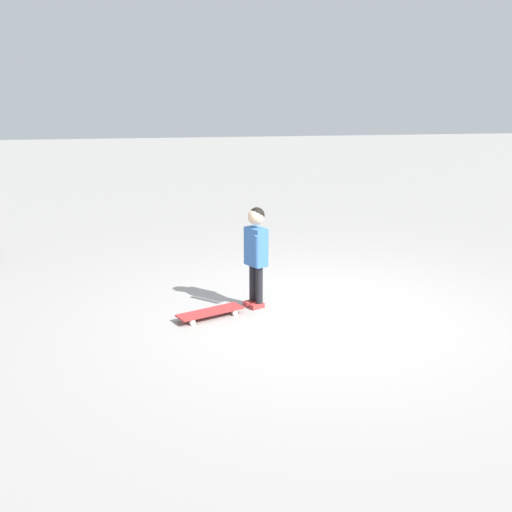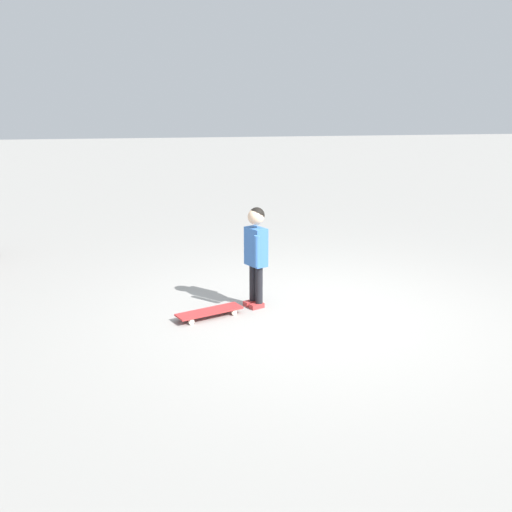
{
  "view_description": "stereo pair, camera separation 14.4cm",
  "coord_description": "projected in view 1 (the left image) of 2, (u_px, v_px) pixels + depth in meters",
  "views": [
    {
      "loc": [
        -5.57,
        1.64,
        2.19
      ],
      "look_at": [
        0.35,
        0.56,
        0.55
      ],
      "focal_mm": 42.35,
      "sensor_mm": 36.0,
      "label": 1
    },
    {
      "loc": [
        -5.6,
        1.5,
        2.19
      ],
      "look_at": [
        0.35,
        0.56,
        0.55
      ],
      "focal_mm": 42.35,
      "sensor_mm": 36.0,
      "label": 2
    }
  ],
  "objects": [
    {
      "name": "child_person",
      "position": [
        256.0,
        246.0,
        6.21
      ],
      "size": [
        0.41,
        0.25,
        1.06
      ],
      "color": "black",
      "rests_on": "ground"
    },
    {
      "name": "skateboard",
      "position": [
        210.0,
        312.0,
        6.04
      ],
      "size": [
        0.45,
        0.71,
        0.07
      ],
      "color": "#B22D2D",
      "rests_on": "ground"
    },
    {
      "name": "ground_plane",
      "position": [
        316.0,
        314.0,
        6.15
      ],
      "size": [
        50.0,
        50.0,
        0.0
      ],
      "primitive_type": "plane",
      "color": "gray"
    }
  ]
}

